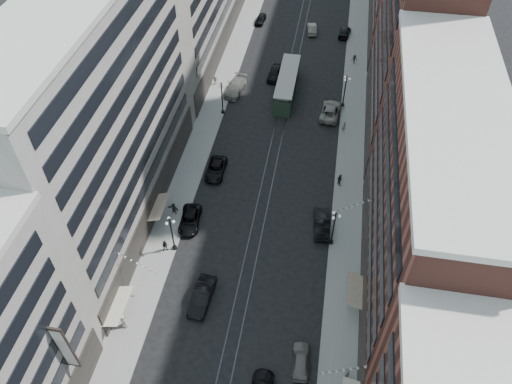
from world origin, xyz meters
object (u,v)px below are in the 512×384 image
Objects in this scene: car_7 at (216,169)px; pedestrian_4 at (347,374)px; car_4 at (301,361)px; streetcar at (287,85)px; car_12 at (345,32)px; lamppost_sw_mid at (222,97)px; car_5 at (202,296)px; pedestrian_5 at (174,208)px; pedestrian_7 at (340,179)px; car_8 at (235,87)px; lamppost_se_mid at (345,90)px; lamppost_se_far at (334,227)px; car_2 at (190,220)px; pedestrian_2 at (165,246)px; car_14 at (312,29)px; pedestrian_8 at (344,126)px; car_11 at (330,111)px; car_13 at (275,73)px; lamppost_sw_far at (172,233)px; pedestrian_9 at (354,59)px; car_9 at (260,19)px; pedestrian_1 at (124,321)px; car_10 at (322,223)px; pedestrian_6 at (215,80)px.

pedestrian_4 is at bearing -54.85° from car_7.
car_7 reaches higher than car_4.
streetcar is 2.69× the size of car_12.
lamppost_sw_mid is 1.02× the size of car_5.
pedestrian_5 is 22.25m from pedestrian_7.
car_8 is (-15.60, 44.77, 0.17)m from car_4.
pedestrian_5 is (-20.03, -26.55, -2.10)m from lamppost_se_mid.
pedestrian_5 is at bearing 123.00° from car_5.
pedestrian_7 is at bearing -38.43° from car_8.
lamppost_se_far reaches higher than car_7.
car_2 is 1.08× the size of car_12.
pedestrian_4 reaches higher than pedestrian_2.
pedestrian_7 is at bearing 92.78° from car_14.
car_14 is 2.69× the size of pedestrian_5.
pedestrian_8 reaches higher than car_14.
pedestrian_4 is at bearing 100.98° from car_11.
lamppost_sw_mid is at bearing 13.20° from car_11.
car_13 is 17.63m from pedestrian_8.
car_11 is (16.59, 29.38, -2.24)m from lamppost_sw_far.
lamppost_sw_mid and lamppost_se_far have the same top height.
car_2 is 3.13× the size of pedestrian_9.
lamppost_sw_mid reaches higher than car_5.
car_2 is (-17.60, -27.79, -2.38)m from lamppost_se_mid.
streetcar is at bearing -65.82° from car_9.
pedestrian_1 reaches higher than car_12.
streetcar is at bearing 74.80° from lamppost_sw_far.
lamppost_se_mid is 0.90× the size of car_11.
car_4 is at bearing -92.62° from lamppost_se_mid.
streetcar reaches higher than car_9.
streetcar is at bearing 57.00° from pedestrian_2.
car_11 is at bearing 46.18° from car_7.
car_14 reaches higher than car_7.
lamppost_sw_mid is at bearing -115.41° from car_13.
car_8 is at bearing 92.58° from car_7.
car_5 reaches higher than car_10.
pedestrian_7 is at bearing -62.69° from car_9.
lamppost_se_far is at bearing -90.00° from lamppost_se_mid.
streetcar reaches higher than car_10.
pedestrian_6 reaches higher than car_14.
car_5 is at bearing 40.44° from car_10.
lamppost_sw_mid reaches higher than pedestrian_6.
car_9 is at bearing -81.81° from car_4.
pedestrian_9 reaches higher than car_8.
lamppost_sw_mid reaches higher than pedestrian_7.
lamppost_sw_far is 56.98m from car_9.
lamppost_se_far is at bearing -50.97° from car_8.
pedestrian_4 is at bearing 165.88° from car_4.
car_4 is 70.36m from car_9.
lamppost_sw_far is 2.36m from pedestrian_2.
pedestrian_6 is at bearing 104.64° from car_5.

